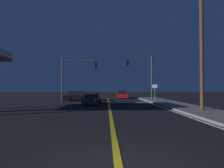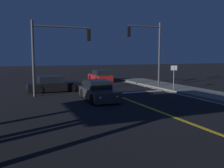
{
  "view_description": "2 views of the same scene",
  "coord_description": "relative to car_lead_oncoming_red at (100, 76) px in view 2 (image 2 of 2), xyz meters",
  "views": [
    {
      "loc": [
        -0.27,
        -4.25,
        1.8
      ],
      "look_at": [
        0.31,
        16.21,
        2.19
      ],
      "focal_mm": 31.09,
      "sensor_mm": 36.0,
      "label": 1
    },
    {
      "loc": [
        -7.32,
        1.28,
        3.01
      ],
      "look_at": [
        -0.26,
        18.75,
        0.87
      ],
      "focal_mm": 39.74,
      "sensor_mm": 36.0,
      "label": 2
    }
  ],
  "objects": [
    {
      "name": "lane_line_center",
      "position": [
        -2.35,
        -18.53,
        -0.58
      ],
      "size": [
        0.2,
        35.64,
        0.01
      ],
      "primitive_type": "cube",
      "color": "gold",
      "rests_on": "ground"
    },
    {
      "name": "stop_bar",
      "position": [
        0.17,
        -9.55,
        -0.58
      ],
      "size": [
        5.06,
        0.5,
        0.01
      ],
      "primitive_type": "cube",
      "color": "white",
      "rests_on": "ground"
    },
    {
      "name": "car_lead_oncoming_red",
      "position": [
        0.0,
        0.0,
        0.0
      ],
      "size": [
        1.89,
        4.45,
        1.34
      ],
      "rotation": [
        0.0,
        0.0,
        -0.02
      ],
      "color": "maroon",
      "rests_on": "ground"
    },
    {
      "name": "car_parked_curb_black",
      "position": [
        -6.5,
        -6.6,
        -0.0
      ],
      "size": [
        4.43,
        1.88,
        1.34
      ],
      "rotation": [
        0.0,
        0.0,
        -1.55
      ],
      "color": "black",
      "rests_on": "ground"
    },
    {
      "name": "car_side_waiting_charcoal",
      "position": [
        -4.24,
        -11.74,
        -0.0
      ],
      "size": [
        1.92,
        4.27,
        1.34
      ],
      "rotation": [
        0.0,
        0.0,
        3.12
      ],
      "color": "#2D2D33",
      "rests_on": "ground"
    },
    {
      "name": "traffic_signal_near_right",
      "position": [
        2.31,
        -7.25,
        3.47
      ],
      "size": [
        3.52,
        0.28,
        6.13
      ],
      "rotation": [
        0.0,
        0.0,
        3.14
      ],
      "color": "#38383D",
      "rests_on": "ground"
    },
    {
      "name": "traffic_signal_far_left",
      "position": [
        -6.57,
        -8.65,
        3.19
      ],
      "size": [
        4.48,
        0.28,
        5.59
      ],
      "color": "#38383D",
      "rests_on": "ground"
    },
    {
      "name": "street_sign_corner",
      "position": [
        3.2,
        -10.05,
        0.93
      ],
      "size": [
        0.56,
        0.13,
        2.24
      ],
      "color": "slate",
      "rests_on": "ground"
    }
  ]
}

